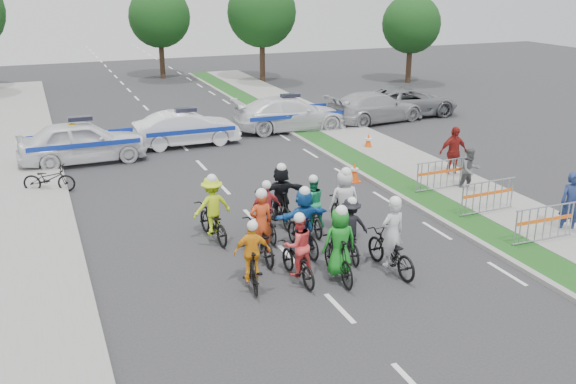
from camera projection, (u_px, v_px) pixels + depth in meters
name	position (u px, v px, depth m)	size (l,w,h in m)	color
ground	(340.00, 308.00, 14.20)	(90.00, 90.00, 0.00)	#28282B
curb_right	(414.00, 205.00, 20.37)	(0.20, 60.00, 0.12)	gray
grass_strip	(432.00, 202.00, 20.62)	(1.20, 60.00, 0.11)	#194C18
sidewalk_right	(478.00, 195.00, 21.25)	(2.40, 60.00, 0.13)	gray
sidewalk_left	(22.00, 263.00, 16.26)	(3.00, 60.00, 0.13)	gray
rider_0	(391.00, 247.00, 15.75)	(0.83, 2.01, 2.01)	black
rider_1	(339.00, 251.00, 15.30)	(0.85, 1.88, 1.94)	black
rider_2	(298.00, 255.00, 15.28)	(0.77, 1.77, 1.78)	black
rider_3	(252.00, 261.00, 14.96)	(0.91, 1.69, 1.72)	black
rider_4	(350.00, 234.00, 16.52)	(1.02, 1.74, 1.70)	black
rider_5	(303.00, 225.00, 16.75)	(1.53, 1.82, 1.89)	black
rider_6	(261.00, 236.00, 16.47)	(0.72, 1.94, 1.96)	black
rider_7	(344.00, 209.00, 17.94)	(0.89, 1.97, 2.02)	black
rider_8	(312.00, 211.00, 18.18)	(0.77, 1.75, 1.74)	black
rider_9	(266.00, 216.00, 17.70)	(0.87, 1.65, 1.74)	black
rider_10	(212.00, 214.00, 17.63)	(1.13, 1.95, 1.93)	black
rider_11	(281.00, 199.00, 18.70)	(1.53, 1.83, 1.90)	black
police_car_0	(83.00, 142.00, 24.88)	(1.96, 4.88, 1.66)	white
police_car_1	(187.00, 129.00, 27.40)	(1.54, 4.43, 1.46)	white
police_car_2	(290.00, 114.00, 30.02)	(2.19, 5.38, 1.56)	white
civilian_sedan	(375.00, 107.00, 31.69)	(2.09, 5.15, 1.49)	#A9A9AD
civilian_suv	(407.00, 102.00, 33.08)	(2.45, 5.31, 1.48)	slate
spectator_0	(571.00, 204.00, 18.00)	(0.66, 0.43, 1.80)	navy
spectator_1	(470.00, 170.00, 21.54)	(0.74, 0.58, 1.52)	#56575B
spectator_2	(453.00, 152.00, 23.00)	(1.10, 0.46, 1.88)	maroon
marshal_hiviz	(74.00, 143.00, 24.77)	(1.02, 0.58, 1.57)	yellow
barrier_0	(544.00, 225.00, 17.36)	(2.00, 0.50, 1.12)	#A5A8AD
barrier_1	(487.00, 198.00, 19.44)	(2.00, 0.50, 1.12)	#A5A8AD
barrier_2	(441.00, 176.00, 21.55)	(2.00, 0.50, 1.12)	#A5A8AD
cone_0	(354.00, 172.00, 22.71)	(0.40, 0.40, 0.70)	#F24C0C
cone_1	(368.00, 142.00, 26.83)	(0.40, 0.40, 0.70)	#F24C0C
parked_bike	(49.00, 179.00, 21.63)	(0.61, 1.74, 0.92)	black
tree_1	(262.00, 13.00, 42.23)	(4.55, 4.55, 6.82)	#382619
tree_2	(411.00, 24.00, 42.13)	(3.85, 3.85, 5.77)	#382619
tree_4	(159.00, 17.00, 43.73)	(4.20, 4.20, 6.30)	#382619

